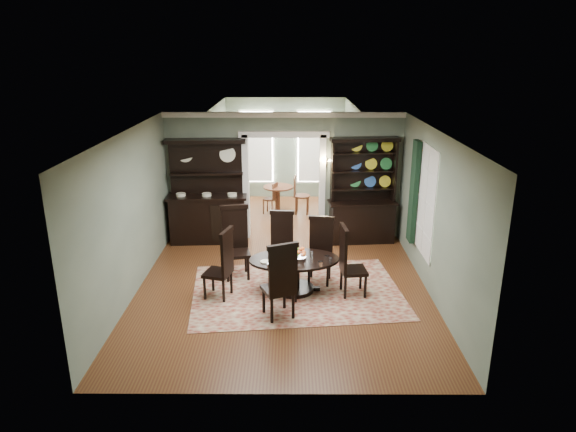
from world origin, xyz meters
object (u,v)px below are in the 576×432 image
dining_table (294,268)px  parlor_table (278,196)px  welsh_dresser (362,205)px  sideboard (208,206)px

dining_table → parlor_table: (-0.41, 4.82, 0.04)m
parlor_table → welsh_dresser: bearing=-46.6°
sideboard → parlor_table: bearing=50.2°
sideboard → parlor_table: size_ratio=2.95×
dining_table → welsh_dresser: (1.61, 2.69, 0.43)m
dining_table → welsh_dresser: size_ratio=0.71×
dining_table → sideboard: sideboard is taller
welsh_dresser → parlor_table: bearing=128.2°
sideboard → parlor_table: sideboard is taller
dining_table → welsh_dresser: bearing=54.3°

